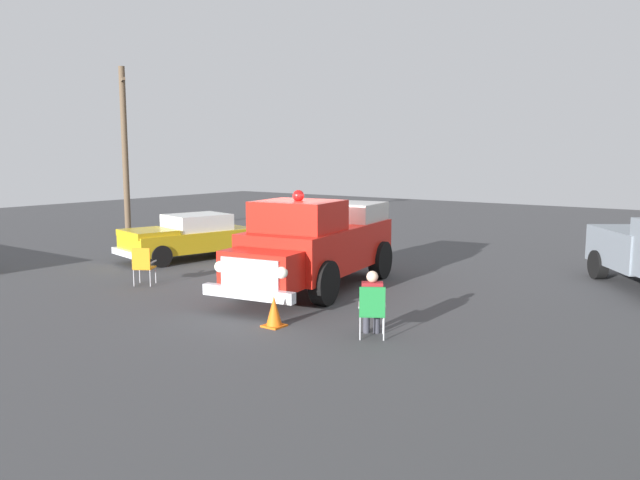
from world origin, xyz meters
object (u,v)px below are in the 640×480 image
object	(u,v)px
lawn_chair_near_truck	(372,308)
spectator_standing	(275,226)
lawn_chair_by_car	(143,264)
traffic_cone	(274,312)
lawn_chair_spare	(209,228)
classic_hot_rod	(188,236)
utility_pole	(125,148)
vintage_fire_truck	(316,242)
spectator_seated	(372,301)

from	to	relation	value
lawn_chair_near_truck	spectator_standing	distance (m)	10.56
lawn_chair_by_car	traffic_cone	xyz separation A→B (m)	(-5.35, 0.98, -0.28)
lawn_chair_near_truck	lawn_chair_spare	world-z (taller)	same
classic_hot_rod	utility_pole	size ratio (longest dim) A/B	0.66
lawn_chair_spare	utility_pole	xyz separation A→B (m)	(5.26, -0.17, 3.11)
vintage_fire_truck	traffic_cone	world-z (taller)	vintage_fire_truck
spectator_standing	traffic_cone	bearing A→B (deg)	130.24
lawn_chair_by_car	utility_pole	xyz separation A→B (m)	(9.65, -6.77, 3.11)
lawn_chair_near_truck	lawn_chair_spare	size ratio (longest dim) A/B	1.00
classic_hot_rod	utility_pole	xyz separation A→B (m)	(7.39, -3.15, 2.96)
lawn_chair_by_car	spectator_standing	world-z (taller)	spectator_standing
vintage_fire_truck	traffic_cone	size ratio (longest dim) A/B	9.80
lawn_chair_by_car	spectator_standing	size ratio (longest dim) A/B	0.61
vintage_fire_truck	lawn_chair_near_truck	distance (m)	4.64
vintage_fire_truck	lawn_chair_near_truck	xyz separation A→B (m)	(-3.52, 2.96, -0.61)
classic_hot_rod	lawn_chair_by_car	bearing A→B (deg)	122.02
lawn_chair_near_truck	traffic_cone	bearing A→B (deg)	12.54
lawn_chair_near_truck	spectator_seated	size ratio (longest dim) A/B	0.79
lawn_chair_near_truck	utility_pole	world-z (taller)	utility_pole
classic_hot_rod	utility_pole	distance (m)	8.56
vintage_fire_truck	lawn_chair_spare	world-z (taller)	vintage_fire_truck
lawn_chair_spare	lawn_chair_near_truck	bearing A→B (deg)	148.82
lawn_chair_by_car	spectator_seated	distance (m)	7.32
classic_hot_rod	utility_pole	bearing A→B (deg)	-23.10
traffic_cone	lawn_chair_near_truck	bearing A→B (deg)	-167.46
lawn_chair_near_truck	lawn_chair_by_car	size ratio (longest dim) A/B	1.00
classic_hot_rod	lawn_chair_by_car	xyz separation A→B (m)	(-2.26, 3.61, -0.16)
traffic_cone	utility_pole	bearing A→B (deg)	-27.31
spectator_seated	utility_pole	size ratio (longest dim) A/B	0.18
lawn_chair_by_car	utility_pole	size ratio (longest dim) A/B	0.14
classic_hot_rod	lawn_chair_spare	world-z (taller)	classic_hot_rod
traffic_cone	lawn_chair_by_car	bearing A→B (deg)	-10.39
lawn_chair_by_car	utility_pole	distance (m)	12.19
lawn_chair_spare	traffic_cone	size ratio (longest dim) A/B	1.61
lawn_chair_by_car	vintage_fire_truck	bearing A→B (deg)	-147.81
lawn_chair_by_car	spectator_seated	size ratio (longest dim) A/B	0.79
lawn_chair_near_truck	lawn_chair_spare	distance (m)	13.76
lawn_chair_near_truck	traffic_cone	xyz separation A→B (m)	(2.03, 0.45, -0.28)
spectator_seated	vintage_fire_truck	bearing A→B (deg)	-39.60
spectator_standing	traffic_cone	world-z (taller)	spectator_standing
spectator_standing	traffic_cone	distance (m)	9.45
vintage_fire_truck	lawn_chair_by_car	xyz separation A→B (m)	(3.86, 2.43, -0.61)
lawn_chair_near_truck	spectator_standing	size ratio (longest dim) A/B	0.61
spectator_standing	spectator_seated	bearing A→B (deg)	140.49
traffic_cone	lawn_chair_spare	bearing A→B (deg)	-37.86
lawn_chair_spare	traffic_cone	bearing A→B (deg)	142.14
spectator_standing	lawn_chair_by_car	bearing A→B (deg)	96.75
utility_pole	vintage_fire_truck	bearing A→B (deg)	162.21
vintage_fire_truck	lawn_chair_near_truck	world-z (taller)	vintage_fire_truck
classic_hot_rod	spectator_seated	bearing A→B (deg)	157.14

